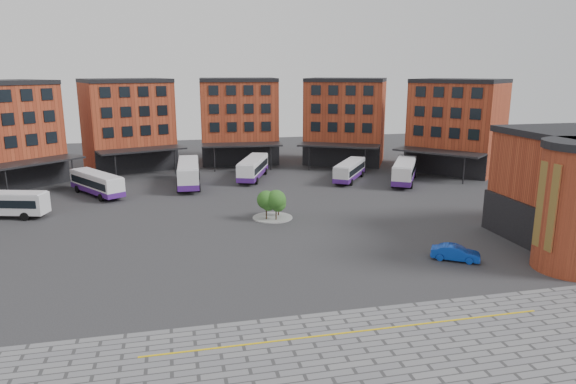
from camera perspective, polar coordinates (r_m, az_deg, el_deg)
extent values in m
plane|color=#28282B|center=(45.27, -1.26, -7.25)|extent=(160.00, 160.00, 0.00)
cube|color=gold|center=(33.48, 7.28, -15.16)|extent=(26.00, 0.15, 0.02)
cube|color=#9B3C22|center=(82.20, -29.17, 5.47)|extent=(16.35, 16.13, 14.00)
cube|color=black|center=(78.62, -27.20, 1.69)|extent=(10.00, 9.07, 4.00)
cube|color=black|center=(77.48, -27.70, 6.89)|extent=(8.60, 7.77, 8.00)
cube|color=black|center=(76.23, -26.52, 2.97)|extent=(12.61, 11.97, 0.25)
cylinder|color=black|center=(72.98, -28.78, 0.71)|extent=(0.20, 0.20, 4.00)
cylinder|color=black|center=(77.27, -22.78, 1.95)|extent=(0.20, 0.20, 4.00)
cube|color=#9B3C22|center=(88.65, -17.37, 7.01)|extent=(15.55, 13.69, 14.00)
cube|color=black|center=(84.67, -16.29, 3.39)|extent=(12.45, 4.71, 4.00)
cube|color=black|center=(88.21, -17.71, 11.73)|extent=(15.65, 13.97, 0.60)
cube|color=black|center=(83.59, -16.58, 8.23)|extent=(10.87, 3.87, 8.00)
cube|color=black|center=(82.12, -15.93, 4.53)|extent=(13.72, 8.39, 0.25)
cylinder|color=black|center=(79.60, -18.61, 2.61)|extent=(0.20, 0.20, 4.00)
cylinder|color=black|center=(82.10, -12.44, 3.31)|extent=(0.20, 0.20, 4.00)
cube|color=#9B3C22|center=(91.58, -5.51, 7.75)|extent=(13.67, 10.88, 14.00)
cube|color=black|center=(87.42, -5.23, 4.18)|extent=(13.00, 1.41, 4.00)
cube|color=black|center=(91.15, -5.61, 12.32)|extent=(13.69, 11.18, 0.60)
cube|color=black|center=(86.36, -5.33, 8.88)|extent=(11.42, 0.95, 8.00)
cube|color=black|center=(84.80, -5.16, 5.26)|extent=(13.28, 5.30, 0.25)
cylinder|color=black|center=(83.17, -8.18, 3.62)|extent=(0.20, 0.20, 4.00)
cylinder|color=black|center=(83.76, -1.93, 3.82)|extent=(0.20, 0.20, 4.00)
cube|color=#9B3C22|center=(90.87, 6.39, 7.68)|extent=(16.12, 14.81, 14.00)
cube|color=black|center=(86.76, 5.86, 4.09)|extent=(11.81, 6.35, 4.00)
cube|color=black|center=(90.44, 6.51, 12.29)|extent=(16.26, 15.08, 0.60)
cube|color=black|center=(85.70, 5.96, 8.83)|extent=(10.26, 5.33, 8.00)
cube|color=black|center=(84.16, 5.66, 5.19)|extent=(13.58, 9.82, 0.25)
cylinder|color=black|center=(83.50, 2.35, 3.79)|extent=(0.20, 0.20, 4.00)
cylinder|color=black|center=(82.17, 8.58, 3.49)|extent=(0.20, 0.20, 4.00)
cube|color=#9B3C22|center=(86.56, 18.25, 6.81)|extent=(16.02, 16.39, 14.00)
cube|color=black|center=(82.71, 16.89, 3.12)|extent=(8.74, 10.28, 4.00)
cube|color=black|center=(86.11, 18.61, 11.63)|extent=(16.25, 16.58, 0.60)
cube|color=black|center=(81.61, 17.18, 8.08)|extent=(7.47, 8.86, 8.00)
cube|color=black|center=(80.22, 16.39, 4.30)|extent=(11.73, 12.79, 0.25)
cylinder|color=black|center=(80.60, 12.82, 3.11)|extent=(0.20, 0.20, 4.00)
cylinder|color=black|center=(77.39, 18.95, 2.29)|extent=(0.20, 0.20, 4.00)
cube|color=black|center=(52.35, 24.63, -3.32)|extent=(0.40, 12.00, 4.00)
cube|color=red|center=(45.27, 26.79, -1.44)|extent=(0.12, 2.20, 7.00)
cylinder|color=gray|center=(56.79, -1.73, -2.86)|extent=(4.40, 4.40, 0.12)
cylinder|color=#332114|center=(55.87, -2.42, -2.33)|extent=(0.14, 0.14, 1.63)
sphere|color=#1F4E1A|center=(55.49, -2.44, -0.87)|extent=(2.03, 2.03, 2.03)
sphere|color=#1F4E1A|center=(55.51, -2.20, -1.39)|extent=(1.42, 1.42, 1.42)
cylinder|color=#332114|center=(57.36, -1.07, -2.11)|extent=(0.14, 0.14, 1.24)
sphere|color=#1F4E1A|center=(57.07, -1.07, -1.03)|extent=(1.76, 1.76, 1.76)
sphere|color=#1F4E1A|center=(57.06, -0.84, -1.42)|extent=(1.23, 1.23, 1.23)
cylinder|color=#332114|center=(55.68, -1.33, -2.38)|extent=(0.14, 0.14, 1.64)
sphere|color=#1F4E1A|center=(55.29, -1.34, -0.90)|extent=(2.20, 2.20, 2.20)
sphere|color=#1F4E1A|center=(55.31, -1.11, -1.42)|extent=(1.54, 1.54, 1.54)
cube|color=silver|center=(64.98, -29.33, -1.07)|extent=(10.42, 5.02, 2.27)
cube|color=black|center=(64.95, -29.34, -0.94)|extent=(9.65, 4.86, 0.88)
cylinder|color=black|center=(62.62, -27.23, -2.45)|extent=(0.97, 0.52, 0.93)
cylinder|color=black|center=(64.55, -26.22, -1.90)|extent=(0.97, 0.52, 0.93)
cube|color=silver|center=(71.12, -20.49, 0.99)|extent=(7.71, 10.16, 2.35)
cube|color=black|center=(71.08, -20.50, 1.12)|extent=(7.30, 9.48, 0.91)
cube|color=silver|center=(70.88, -20.57, 1.95)|extent=(7.40, 9.75, 0.11)
cube|color=black|center=(75.71, -22.19, 1.72)|extent=(1.78, 1.20, 1.05)
cube|color=#451A76|center=(71.29, -20.44, 0.33)|extent=(7.76, 10.21, 0.67)
cylinder|color=black|center=(73.92, -22.37, 0.30)|extent=(0.76, 0.96, 0.96)
cylinder|color=black|center=(74.85, -20.70, 0.60)|extent=(0.76, 0.96, 0.96)
cylinder|color=black|center=(67.90, -20.09, -0.60)|extent=(0.76, 0.96, 0.96)
cylinder|color=black|center=(68.92, -18.30, -0.26)|extent=(0.76, 0.96, 0.96)
cube|color=silver|center=(73.37, -11.00, 2.17)|extent=(3.32, 12.30, 2.71)
cube|color=black|center=(73.33, -11.01, 2.32)|extent=(3.33, 11.33, 1.05)
cube|color=silver|center=(73.11, -11.05, 3.26)|extent=(3.18, 11.81, 0.13)
cube|color=black|center=(79.22, -10.98, 3.18)|extent=(2.36, 0.23, 1.22)
cube|color=#451A76|center=(73.56, -10.97, 1.43)|extent=(3.36, 12.34, 0.78)
cylinder|color=black|center=(77.50, -11.96, 1.66)|extent=(0.38, 1.12, 1.11)
cylinder|color=black|center=(77.46, -9.91, 1.74)|extent=(0.38, 1.12, 1.11)
cylinder|color=black|center=(69.88, -12.10, 0.37)|extent=(0.38, 1.12, 1.11)
cylinder|color=black|center=(69.84, -9.84, 0.47)|extent=(0.38, 1.12, 1.11)
cube|color=white|center=(76.88, -3.91, 2.77)|extent=(6.32, 11.31, 2.48)
cube|color=black|center=(76.85, -3.91, 2.90)|extent=(6.06, 10.49, 0.96)
cube|color=silver|center=(76.66, -3.93, 3.72)|extent=(6.07, 10.85, 0.12)
cube|color=black|center=(82.12, -3.14, 3.63)|extent=(2.05, 0.88, 1.11)
cube|color=#451A76|center=(77.05, -3.90, 2.12)|extent=(6.38, 11.36, 0.71)
cylinder|color=black|center=(80.81, -4.26, 2.36)|extent=(0.64, 1.05, 1.01)
cylinder|color=black|center=(80.32, -2.49, 2.31)|extent=(0.64, 1.05, 1.01)
cylinder|color=black|center=(74.00, -5.41, 1.30)|extent=(0.64, 1.05, 1.01)
cylinder|color=black|center=(73.47, -3.49, 1.25)|extent=(0.64, 1.05, 1.01)
cube|color=silver|center=(76.20, 6.87, 2.47)|extent=(7.52, 9.57, 2.23)
cube|color=black|center=(76.17, 6.87, 2.59)|extent=(7.12, 8.95, 0.87)
cube|color=silver|center=(75.99, 6.89, 3.33)|extent=(7.22, 9.19, 0.11)
cube|color=black|center=(80.86, 7.75, 3.23)|extent=(1.67, 1.19, 1.00)
cube|color=#451A76|center=(76.36, 6.85, 1.88)|extent=(7.57, 9.63, 0.64)
cylinder|color=black|center=(79.75, 6.63, 2.12)|extent=(0.74, 0.91, 0.91)
cylinder|color=black|center=(79.22, 8.23, 1.99)|extent=(0.74, 0.91, 0.91)
cylinder|color=black|center=(73.69, 5.36, 1.21)|extent=(0.74, 0.91, 0.91)
cylinder|color=black|center=(73.12, 7.07, 1.07)|extent=(0.74, 0.91, 0.91)
cube|color=white|center=(76.03, 12.83, 2.38)|extent=(7.95, 11.19, 2.54)
cube|color=black|center=(76.00, 12.83, 2.51)|extent=(7.54, 10.43, 0.99)
cube|color=silver|center=(75.80, 12.88, 3.36)|extent=(7.63, 10.74, 0.12)
cube|color=black|center=(81.50, 13.15, 3.26)|extent=(1.97, 1.20, 1.14)
cube|color=#451A76|center=(76.21, 12.79, 1.71)|extent=(8.00, 11.24, 0.73)
cylinder|color=black|center=(79.96, 12.06, 1.98)|extent=(0.79, 1.05, 1.04)
cylinder|color=black|center=(79.79, 13.91, 1.86)|extent=(0.79, 1.05, 1.04)
cylinder|color=black|center=(72.83, 11.53, 0.90)|extent=(0.79, 1.05, 1.04)
cylinder|color=black|center=(72.65, 13.56, 0.76)|extent=(0.79, 1.05, 1.04)
imported|color=#0D3AB0|center=(46.62, 18.11, -6.45)|extent=(4.20, 3.39, 1.34)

